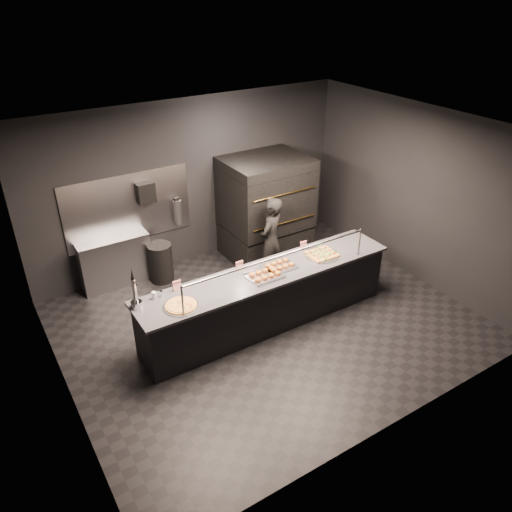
# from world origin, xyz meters

# --- Properties ---
(room) EXTENTS (6.04, 6.00, 3.00)m
(room) POSITION_xyz_m (-0.02, 0.05, 1.50)
(room) COLOR black
(room) RESTS_ON ground
(service_counter) EXTENTS (4.10, 0.78, 1.37)m
(service_counter) POSITION_xyz_m (0.00, -0.00, 0.46)
(service_counter) COLOR black
(service_counter) RESTS_ON ground
(pizza_oven) EXTENTS (1.50, 1.23, 1.91)m
(pizza_oven) POSITION_xyz_m (1.20, 1.90, 0.97)
(pizza_oven) COLOR black
(pizza_oven) RESTS_ON ground
(prep_shelf) EXTENTS (1.20, 0.35, 0.90)m
(prep_shelf) POSITION_xyz_m (-1.60, 2.32, 0.45)
(prep_shelf) COLOR #99999E
(prep_shelf) RESTS_ON ground
(towel_dispenser) EXTENTS (0.30, 0.20, 0.35)m
(towel_dispenser) POSITION_xyz_m (-0.90, 2.39, 1.55)
(towel_dispenser) COLOR black
(towel_dispenser) RESTS_ON room
(fire_extinguisher) EXTENTS (0.14, 0.14, 0.51)m
(fire_extinguisher) POSITION_xyz_m (-0.35, 2.40, 1.06)
(fire_extinguisher) COLOR #B2B2B7
(fire_extinguisher) RESTS_ON room
(beer_tap) EXTENTS (0.15, 0.22, 0.59)m
(beer_tap) POSITION_xyz_m (-1.95, 0.19, 1.09)
(beer_tap) COLOR silver
(beer_tap) RESTS_ON service_counter
(round_pizza) EXTENTS (0.49, 0.49, 0.03)m
(round_pizza) POSITION_xyz_m (-1.45, -0.11, 0.94)
(round_pizza) COLOR silver
(round_pizza) RESTS_ON service_counter
(slider_tray_a) EXTENTS (0.54, 0.43, 0.08)m
(slider_tray_a) POSITION_xyz_m (-0.10, -0.07, 0.95)
(slider_tray_a) COLOR silver
(slider_tray_a) RESTS_ON service_counter
(slider_tray_b) EXTENTS (0.47, 0.35, 0.07)m
(slider_tray_b) POSITION_xyz_m (0.23, 0.03, 0.95)
(slider_tray_b) COLOR silver
(slider_tray_b) RESTS_ON service_counter
(square_pizza) EXTENTS (0.54, 0.54, 0.05)m
(square_pizza) POSITION_xyz_m (1.00, -0.02, 0.94)
(square_pizza) COLOR silver
(square_pizza) RESTS_ON service_counter
(condiment_jar) EXTENTS (0.16, 0.06, 0.10)m
(condiment_jar) POSITION_xyz_m (-1.65, 0.25, 0.97)
(condiment_jar) COLOR silver
(condiment_jar) RESTS_ON service_counter
(tent_cards) EXTENTS (2.31, 0.04, 0.15)m
(tent_cards) POSITION_xyz_m (-0.26, 0.28, 1.00)
(tent_cards) COLOR white
(tent_cards) RESTS_ON service_counter
(trash_bin) EXTENTS (0.42, 0.42, 0.70)m
(trash_bin) POSITION_xyz_m (-0.89, 2.05, 0.35)
(trash_bin) COLOR black
(trash_bin) RESTS_ON ground
(worker) EXTENTS (0.68, 0.62, 1.55)m
(worker) POSITION_xyz_m (0.76, 1.05, 0.78)
(worker) COLOR black
(worker) RESTS_ON ground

